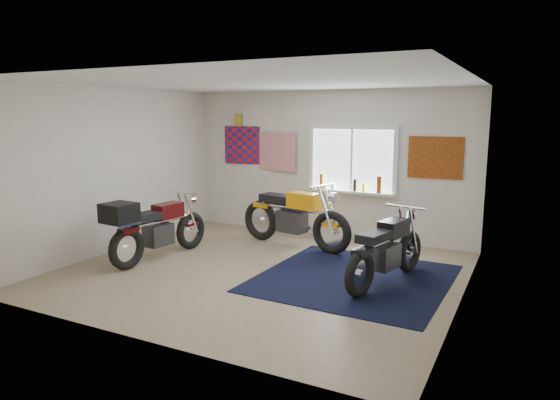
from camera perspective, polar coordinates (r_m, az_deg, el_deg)
The scene contains 10 objects.
ground at distance 7.35m, azimuth -2.18°, elevation -8.17°, with size 5.50×5.50×0.00m, color #9E896B.
room_shell at distance 7.01m, azimuth -2.26°, elevation 4.68°, with size 5.50×5.50×5.50m.
navy_rug at distance 7.12m, azimuth 8.43°, elevation -8.82°, with size 2.50×2.60×0.01m, color black.
window_assembly at distance 9.09m, azimuth 8.21°, elevation 4.04°, with size 1.66×0.17×1.26m.
oil_bottles at distance 9.03m, azimuth 8.62°, elevation 1.82°, with size 1.17×0.09×0.30m.
flag_display at distance 10.09m, azimuth -4.81°, elevation 9.11°, with size 1.60×0.10×1.17m.
triumph_poster at distance 8.72m, azimuth 17.33°, elevation 4.65°, with size 0.90×0.03×0.70m, color #A54C14.
yellow_triumph at distance 8.59m, azimuth 1.61°, elevation -2.07°, with size 2.24×0.73×1.13m.
black_chrome_bike at distance 6.88m, azimuth 12.04°, elevation -5.81°, with size 0.70×1.93×1.01m.
maroon_tourer at distance 7.98m, azimuth -14.36°, elevation -3.07°, with size 0.67×2.01×1.02m.
Camera 1 is at (3.43, -6.09, 2.27)m, focal length 32.00 mm.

